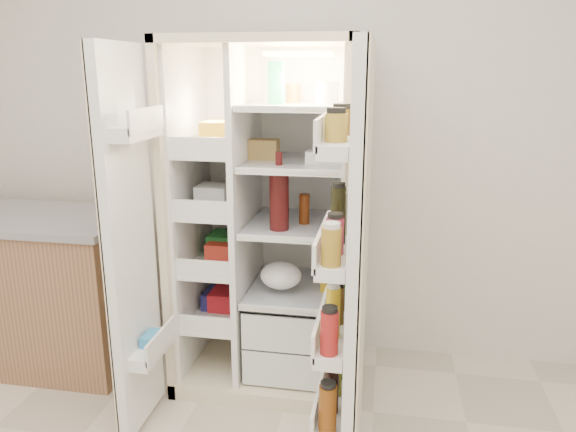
# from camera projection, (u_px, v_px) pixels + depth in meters

# --- Properties ---
(wall_back) EXTENTS (4.00, 0.02, 2.70)m
(wall_back) POSITION_uv_depth(u_px,v_px,m) (307.00, 124.00, 3.07)
(wall_back) COLOR silver
(wall_back) RESTS_ON floor
(refrigerator) EXTENTS (0.92, 0.70, 1.80)m
(refrigerator) POSITION_uv_depth(u_px,v_px,m) (273.00, 244.00, 2.92)
(refrigerator) COLOR beige
(refrigerator) RESTS_ON floor
(freezer_door) EXTENTS (0.15, 0.40, 1.72)m
(freezer_door) POSITION_uv_depth(u_px,v_px,m) (131.00, 247.00, 2.40)
(freezer_door) COLOR white
(freezer_door) RESTS_ON floor
(fridge_door) EXTENTS (0.17, 0.58, 1.72)m
(fridge_door) POSITION_uv_depth(u_px,v_px,m) (352.00, 273.00, 2.15)
(fridge_door) COLOR white
(fridge_door) RESTS_ON floor
(kitchen_counter) EXTENTS (1.21, 0.64, 0.88)m
(kitchen_counter) POSITION_uv_depth(u_px,v_px,m) (33.00, 288.00, 3.12)
(kitchen_counter) COLOR #996A4C
(kitchen_counter) RESTS_ON floor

